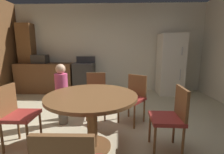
{
  "coord_description": "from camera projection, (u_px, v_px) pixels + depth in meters",
  "views": [
    {
      "loc": [
        0.3,
        -2.19,
        1.36
      ],
      "look_at": [
        0.19,
        0.8,
        0.81
      ],
      "focal_mm": 25.18,
      "sensor_mm": 36.0,
      "label": 1
    }
  ],
  "objects": [
    {
      "name": "kitchen_counter",
      "position": [
        46.0,
        78.0,
        4.89
      ],
      "size": [
        1.7,
        0.6,
        0.9
      ],
      "primitive_type": "cube",
      "color": "brown",
      "rests_on": "ground"
    },
    {
      "name": "microwave",
      "position": [
        40.0,
        59.0,
        4.79
      ],
      "size": [
        0.44,
        0.32,
        0.26
      ],
      "primitive_type": "cube",
      "color": "#2D2B28",
      "rests_on": "kitchen_counter"
    },
    {
      "name": "chair_northeast",
      "position": [
        134.0,
        95.0,
        2.88
      ],
      "size": [
        0.56,
        0.56,
        0.87
      ],
      "rotation": [
        0.0,
        0.0,
        4.06
      ],
      "color": "brown",
      "rests_on": "ground"
    },
    {
      "name": "dining_table",
      "position": [
        92.0,
        106.0,
        2.08
      ],
      "size": [
        1.19,
        1.19,
        0.76
      ],
      "color": "brown",
      "rests_on": "ground"
    },
    {
      "name": "chair_east",
      "position": [
        172.0,
        115.0,
        2.04
      ],
      "size": [
        0.41,
        0.41,
        0.87
      ],
      "rotation": [
        0.0,
        0.0,
        3.12
      ],
      "color": "brown",
      "rests_on": "ground"
    },
    {
      "name": "chair_west",
      "position": [
        16.0,
        112.0,
        2.13
      ],
      "size": [
        0.4,
        0.4,
        0.87
      ],
      "rotation": [
        0.0,
        0.0,
        6.29
      ],
      "color": "brown",
      "rests_on": "ground"
    },
    {
      "name": "refrigerator",
      "position": [
        170.0,
        65.0,
        4.63
      ],
      "size": [
        0.68,
        0.68,
        1.76
      ],
      "color": "silver",
      "rests_on": "ground"
    },
    {
      "name": "ground_plane",
      "position": [
        98.0,
        138.0,
        2.4
      ],
      "size": [
        14.0,
        14.0,
        0.0
      ],
      "primitive_type": "plane",
      "color": "beige"
    },
    {
      "name": "pantry_column",
      "position": [
        28.0,
        58.0,
        4.98
      ],
      "size": [
        0.44,
        0.36,
        2.1
      ],
      "primitive_type": "cube",
      "color": "brown",
      "rests_on": "ground"
    },
    {
      "name": "chair_north",
      "position": [
        96.0,
        92.0,
        3.12
      ],
      "size": [
        0.43,
        0.43,
        0.87
      ],
      "rotation": [
        0.0,
        0.0,
        4.8
      ],
      "color": "brown",
      "rests_on": "ground"
    },
    {
      "name": "person_child",
      "position": [
        62.0,
        93.0,
        2.78
      ],
      "size": [
        0.31,
        0.31,
        1.09
      ],
      "rotation": [
        0.0,
        0.0,
        5.47
      ],
      "color": "#665B51",
      "rests_on": "ground"
    },
    {
      "name": "oven_range",
      "position": [
        85.0,
        77.0,
        4.85
      ],
      "size": [
        0.6,
        0.6,
        1.1
      ],
      "color": "#2D2B28",
      "rests_on": "ground"
    },
    {
      "name": "wall_back",
      "position": [
        109.0,
        48.0,
        5.05
      ],
      "size": [
        6.16,
        0.12,
        2.7
      ],
      "primitive_type": "cube",
      "color": "silver",
      "rests_on": "ground"
    }
  ]
}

